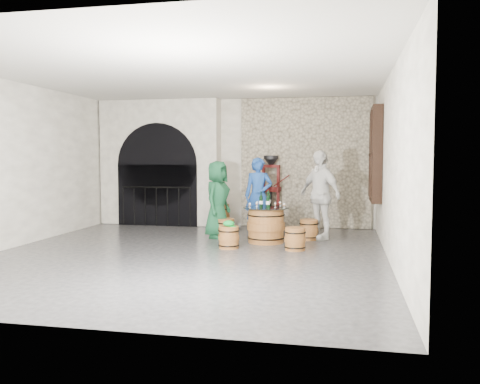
% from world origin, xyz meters
% --- Properties ---
extents(ground, '(8.00, 8.00, 0.00)m').
position_xyz_m(ground, '(0.00, 0.00, 0.00)').
color(ground, '#2A2A2C').
rests_on(ground, ground).
extents(wall_back, '(8.00, 0.00, 8.00)m').
position_xyz_m(wall_back, '(0.00, 4.00, 1.60)').
color(wall_back, white).
rests_on(wall_back, ground).
extents(wall_front, '(8.00, 0.00, 8.00)m').
position_xyz_m(wall_front, '(0.00, -4.00, 1.60)').
color(wall_front, white).
rests_on(wall_front, ground).
extents(wall_left, '(0.00, 8.00, 8.00)m').
position_xyz_m(wall_left, '(-3.50, 0.00, 1.60)').
color(wall_left, white).
rests_on(wall_left, ground).
extents(wall_right, '(0.00, 8.00, 8.00)m').
position_xyz_m(wall_right, '(3.50, 0.00, 1.60)').
color(wall_right, white).
rests_on(wall_right, ground).
extents(ceiling, '(8.00, 8.00, 0.00)m').
position_xyz_m(ceiling, '(0.00, 0.00, 3.20)').
color(ceiling, beige).
rests_on(ceiling, wall_back).
extents(stone_facing_panel, '(3.20, 0.12, 3.18)m').
position_xyz_m(stone_facing_panel, '(1.80, 3.94, 1.60)').
color(stone_facing_panel, '#AFA48B').
rests_on(stone_facing_panel, ground).
extents(arched_opening, '(3.10, 0.60, 3.19)m').
position_xyz_m(arched_opening, '(-1.90, 3.74, 1.58)').
color(arched_opening, white).
rests_on(arched_opening, ground).
extents(shuttered_window, '(0.23, 1.10, 2.00)m').
position_xyz_m(shuttered_window, '(3.38, 2.40, 1.80)').
color(shuttered_window, black).
rests_on(shuttered_window, wall_right).
extents(barrel_table, '(0.94, 0.94, 0.72)m').
position_xyz_m(barrel_table, '(1.19, 1.54, 0.36)').
color(barrel_table, '#945E2A').
rests_on(barrel_table, ground).
extents(barrel_stool_left, '(0.41, 0.41, 0.43)m').
position_xyz_m(barrel_stool_left, '(0.26, 1.88, 0.21)').
color(barrel_stool_left, '#945E2A').
rests_on(barrel_stool_left, ground).
extents(barrel_stool_far, '(0.41, 0.41, 0.43)m').
position_xyz_m(barrel_stool_far, '(0.90, 2.49, 0.21)').
color(barrel_stool_far, '#945E2A').
rests_on(barrel_stool_far, ground).
extents(barrel_stool_right, '(0.41, 0.41, 0.43)m').
position_xyz_m(barrel_stool_right, '(2.02, 2.08, 0.21)').
color(barrel_stool_right, '#945E2A').
rests_on(barrel_stool_right, ground).
extents(barrel_stool_near_right, '(0.41, 0.41, 0.43)m').
position_xyz_m(barrel_stool_near_right, '(1.86, 0.80, 0.21)').
color(barrel_stool_near_right, '#945E2A').
rests_on(barrel_stool_near_right, ground).
extents(barrel_stool_near_left, '(0.41, 0.41, 0.43)m').
position_xyz_m(barrel_stool_near_left, '(0.59, 0.74, 0.21)').
color(barrel_stool_near_left, '#945E2A').
rests_on(barrel_stool_near_left, ground).
extents(green_cap, '(0.26, 0.22, 0.12)m').
position_xyz_m(green_cap, '(0.60, 0.74, 0.48)').
color(green_cap, '#0C872C').
rests_on(green_cap, barrel_stool_near_left).
extents(person_green, '(0.67, 0.89, 1.66)m').
position_xyz_m(person_green, '(0.07, 1.95, 0.83)').
color(person_green, '#134427').
rests_on(person_green, ground).
extents(person_blue, '(0.69, 0.51, 1.73)m').
position_xyz_m(person_blue, '(0.83, 2.72, 0.87)').
color(person_blue, '#1A4290').
rests_on(person_blue, ground).
extents(person_white, '(1.13, 1.09, 1.89)m').
position_xyz_m(person_white, '(2.24, 2.22, 0.94)').
color(person_white, silver).
rests_on(person_white, ground).
extents(wine_bottle_left, '(0.08, 0.08, 0.32)m').
position_xyz_m(wine_bottle_left, '(1.09, 1.49, 0.86)').
color(wine_bottle_left, black).
rests_on(wine_bottle_left, barrel_table).
extents(wine_bottle_center, '(0.08, 0.08, 0.32)m').
position_xyz_m(wine_bottle_center, '(1.25, 1.43, 0.86)').
color(wine_bottle_center, black).
rests_on(wine_bottle_center, barrel_table).
extents(wine_bottle_right, '(0.08, 0.08, 0.32)m').
position_xyz_m(wine_bottle_right, '(1.21, 1.74, 0.86)').
color(wine_bottle_right, black).
rests_on(wine_bottle_right, barrel_table).
extents(tasting_glass_a, '(0.05, 0.05, 0.10)m').
position_xyz_m(tasting_glass_a, '(0.89, 1.36, 0.77)').
color(tasting_glass_a, '#A65820').
rests_on(tasting_glass_a, barrel_table).
extents(tasting_glass_b, '(0.05, 0.05, 0.10)m').
position_xyz_m(tasting_glass_b, '(1.38, 1.54, 0.77)').
color(tasting_glass_b, '#A65820').
rests_on(tasting_glass_b, barrel_table).
extents(tasting_glass_c, '(0.05, 0.05, 0.10)m').
position_xyz_m(tasting_glass_c, '(0.98, 1.69, 0.77)').
color(tasting_glass_c, '#A65820').
rests_on(tasting_glass_c, barrel_table).
extents(tasting_glass_d, '(0.05, 0.05, 0.10)m').
position_xyz_m(tasting_glass_d, '(1.45, 1.81, 0.77)').
color(tasting_glass_d, '#A65820').
rests_on(tasting_glass_d, barrel_table).
extents(tasting_glass_e, '(0.05, 0.05, 0.10)m').
position_xyz_m(tasting_glass_e, '(1.57, 1.45, 0.77)').
color(tasting_glass_e, '#A65820').
rests_on(tasting_glass_e, barrel_table).
extents(tasting_glass_f, '(0.05, 0.05, 0.10)m').
position_xyz_m(tasting_glass_f, '(0.99, 1.57, 0.77)').
color(tasting_glass_f, '#A65820').
rests_on(tasting_glass_f, barrel_table).
extents(side_barrel, '(0.45, 0.45, 0.60)m').
position_xyz_m(side_barrel, '(-0.19, 3.28, 0.30)').
color(side_barrel, '#945E2A').
rests_on(side_barrel, ground).
extents(corking_press, '(0.75, 0.47, 1.78)m').
position_xyz_m(corking_press, '(0.99, 3.65, 1.04)').
color(corking_press, '#49100C').
rests_on(corking_press, ground).
extents(control_box, '(0.18, 0.10, 0.22)m').
position_xyz_m(control_box, '(2.05, 3.86, 1.35)').
color(control_box, silver).
rests_on(control_box, wall_back).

